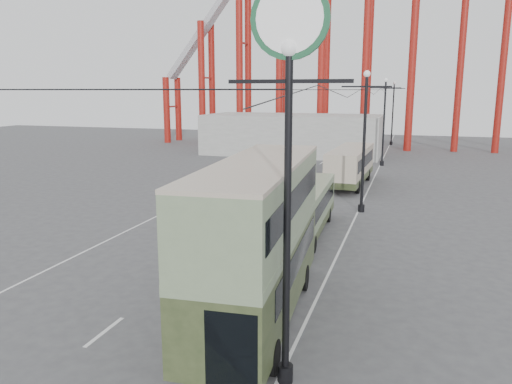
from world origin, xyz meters
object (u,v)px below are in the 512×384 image
(double_decker_bus, at_px, (259,233))
(lamp_post_near, at_px, (289,99))
(single_decker_green, at_px, (305,207))
(pedestrian, at_px, (203,252))
(single_decker_cream, at_px, (350,165))

(double_decker_bus, bearing_deg, lamp_post_near, -66.04)
(single_decker_green, xyz_separation_m, pedestrian, (-3.06, -7.41, -0.60))
(single_decker_green, bearing_deg, double_decker_bus, -88.77)
(lamp_post_near, relative_size, double_decker_bus, 1.00)
(single_decker_green, height_order, pedestrian, single_decker_green)
(pedestrian, bearing_deg, single_decker_cream, -121.89)
(double_decker_bus, relative_size, single_decker_cream, 1.03)
(double_decker_bus, distance_m, single_decker_cream, 26.90)
(lamp_post_near, height_order, single_decker_cream, lamp_post_near)
(double_decker_bus, height_order, single_decker_green, double_decker_bus)
(single_decker_green, bearing_deg, single_decker_cream, 85.29)
(lamp_post_near, xyz_separation_m, pedestrian, (-5.64, 7.30, -6.90))
(lamp_post_near, distance_m, pedestrian, 11.52)
(double_decker_bus, height_order, single_decker_cream, double_decker_bus)
(lamp_post_near, bearing_deg, double_decker_bus, 117.89)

